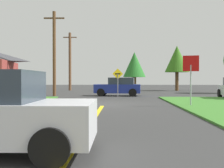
{
  "coord_description": "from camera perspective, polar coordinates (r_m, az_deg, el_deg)",
  "views": [
    {
      "loc": [
        1.0,
        -16.19,
        1.45
      ],
      "look_at": [
        0.37,
        4.3,
        1.12
      ],
      "focal_mm": 44.67,
      "sensor_mm": 36.0,
      "label": 1
    }
  ],
  "objects": [
    {
      "name": "ground_plane",
      "position": [
        16.29,
        -1.76,
        -4.18
      ],
      "size": [
        120.0,
        120.0,
        0.0
      ],
      "primitive_type": "plane",
      "color": "#363636"
    },
    {
      "name": "lane_stripe_center",
      "position": [
        8.38,
        -5.18,
        -9.0
      ],
      "size": [
        0.2,
        14.0,
        0.01
      ],
      "primitive_type": "cube",
      "color": "yellow",
      "rests_on": "ground"
    },
    {
      "name": "stop_sign",
      "position": [
        15.46,
        15.83,
        2.75
      ],
      "size": [
        0.83,
        0.21,
        2.73
      ],
      "rotation": [
        0.0,
        0.0,
        2.93
      ],
      "color": "#9EA0A8",
      "rests_on": "ground"
    },
    {
      "name": "parked_car_near_building",
      "position": [
        21.16,
        -20.45,
        -0.88
      ],
      "size": [
        4.52,
        2.12,
        1.62
      ],
      "rotation": [
        0.0,
        0.0,
        0.04
      ],
      "color": "orange",
      "rests_on": "ground"
    },
    {
      "name": "car_approaching_junction",
      "position": [
        24.62,
        1.36,
        -0.58
      ],
      "size": [
        4.14,
        2.26,
        1.62
      ],
      "rotation": [
        0.0,
        0.0,
        3.06
      ],
      "color": "navy",
      "rests_on": "ground"
    },
    {
      "name": "utility_pole_mid",
      "position": [
        25.18,
        -11.73,
        6.38
      ],
      "size": [
        1.8,
        0.28,
        7.44
      ],
      "color": "brown",
      "rests_on": "ground"
    },
    {
      "name": "utility_pole_far",
      "position": [
        37.49,
        -8.6,
        4.68
      ],
      "size": [
        1.8,
        0.35,
        7.66
      ],
      "color": "brown",
      "rests_on": "ground"
    },
    {
      "name": "direction_sign",
      "position": [
        23.44,
        1.18,
        1.0
      ],
      "size": [
        0.89,
        0.2,
        2.38
      ],
      "color": "slate",
      "rests_on": "ground"
    },
    {
      "name": "pine_tree_center",
      "position": [
        37.13,
        13.15,
        4.97
      ],
      "size": [
        3.11,
        3.11,
        5.84
      ],
      "color": "brown",
      "rests_on": "ground"
    },
    {
      "name": "oak_tree_right",
      "position": [
        34.64,
        4.6,
        3.91
      ],
      "size": [
        2.8,
        2.8,
        4.84
      ],
      "color": "brown",
      "rests_on": "ground"
    }
  ]
}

